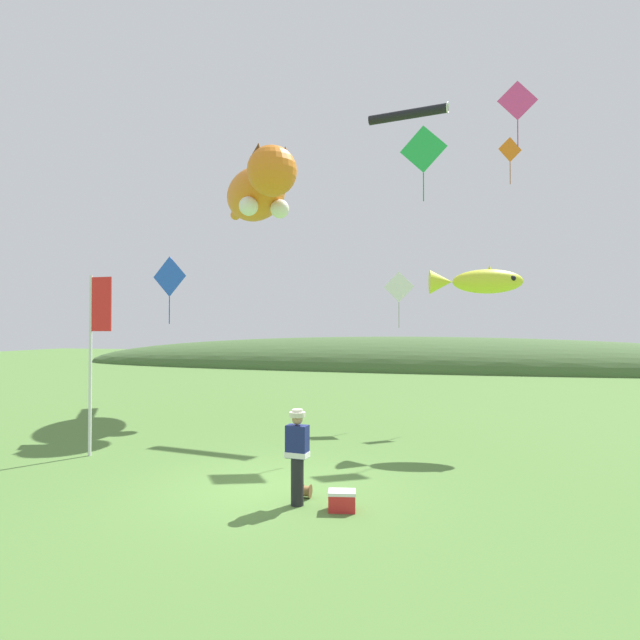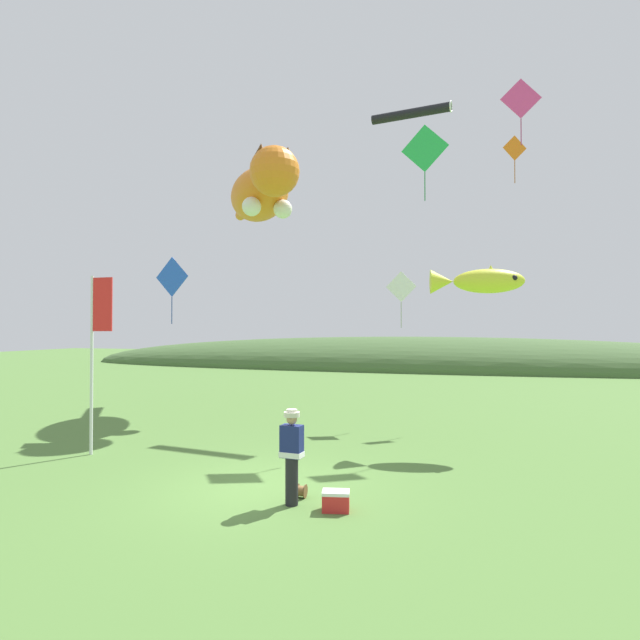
% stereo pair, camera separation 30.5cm
% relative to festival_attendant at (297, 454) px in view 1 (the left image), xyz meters
% --- Properties ---
extents(ground_plane, '(120.00, 120.00, 0.00)m').
position_rel_festival_attendant_xyz_m(ground_plane, '(-0.85, 0.77, -0.95)').
color(ground_plane, '#517A38').
extents(distant_hill_ridge, '(62.92, 11.99, 5.24)m').
position_rel_festival_attendant_xyz_m(distant_hill_ridge, '(-0.85, 33.74, -0.95)').
color(distant_hill_ridge, '#426033').
rests_on(distant_hill_ridge, ground).
extents(festival_attendant, '(0.44, 0.30, 1.77)m').
position_rel_festival_attendant_xyz_m(festival_attendant, '(0.00, 0.00, 0.00)').
color(festival_attendant, black).
rests_on(festival_attendant, ground).
extents(kite_spool, '(0.17, 0.26, 0.26)m').
position_rel_festival_attendant_xyz_m(kite_spool, '(0.05, 0.43, -0.82)').
color(kite_spool, olive).
rests_on(kite_spool, ground).
extents(picnic_cooler, '(0.54, 0.42, 0.36)m').
position_rel_festival_attendant_xyz_m(picnic_cooler, '(0.86, -0.06, -0.77)').
color(picnic_cooler, red).
rests_on(picnic_cooler, ground).
extents(festival_banner_pole, '(0.66, 0.08, 4.67)m').
position_rel_festival_attendant_xyz_m(festival_banner_pole, '(-6.13, 2.03, 2.10)').
color(festival_banner_pole, silver).
rests_on(festival_banner_pole, ground).
extents(kite_giant_cat, '(5.32, 6.92, 2.46)m').
position_rel_festival_attendant_xyz_m(kite_giant_cat, '(-4.94, 10.18, 7.98)').
color(kite_giant_cat, orange).
extents(kite_fish_windsock, '(2.69, 1.10, 0.81)m').
position_rel_festival_attendant_xyz_m(kite_fish_windsock, '(3.47, 6.10, 3.69)').
color(kite_fish_windsock, yellow).
extents(kite_tube_streamer, '(3.13, 0.79, 0.44)m').
position_rel_festival_attendant_xyz_m(kite_tube_streamer, '(1.14, 10.58, 10.67)').
color(kite_tube_streamer, black).
extents(kite_diamond_blue, '(1.32, 0.19, 2.23)m').
position_rel_festival_attendant_xyz_m(kite_diamond_blue, '(-6.26, 5.69, 4.04)').
color(kite_diamond_blue, blue).
extents(kite_diamond_white, '(1.07, 0.09, 1.97)m').
position_rel_festival_attendant_xyz_m(kite_diamond_white, '(0.96, 8.65, 3.77)').
color(kite_diamond_white, white).
extents(kite_diamond_pink, '(1.33, 0.24, 2.25)m').
position_rel_festival_attendant_xyz_m(kite_diamond_pink, '(4.93, 8.98, 10.03)').
color(kite_diamond_pink, '#E53F8C').
extents(kite_diamond_orange, '(0.93, 0.43, 1.91)m').
position_rel_festival_attendant_xyz_m(kite_diamond_orange, '(5.01, 12.26, 9.49)').
color(kite_diamond_orange, orange).
extents(kite_diamond_green, '(1.49, 0.21, 2.40)m').
position_rel_festival_attendant_xyz_m(kite_diamond_green, '(1.92, 6.97, 7.95)').
color(kite_diamond_green, green).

